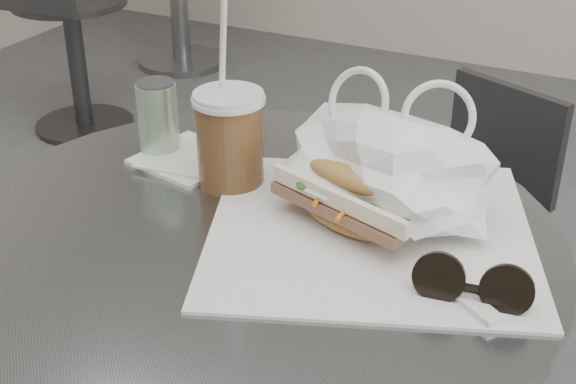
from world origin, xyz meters
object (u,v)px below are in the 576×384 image
at_px(iced_coffee, 230,137).
at_px(sunglasses, 472,287).
at_px(drink_can, 158,118).
at_px(chair_far, 455,256).
at_px(bg_chair, 67,42).
at_px(banh_mi, 345,201).

xyz_separation_m(iced_coffee, sunglasses, (0.36, -0.12, -0.05)).
bearing_deg(drink_can, chair_far, 63.96).
bearing_deg(sunglasses, chair_far, 97.25).
xyz_separation_m(bg_chair, drink_can, (1.31, -1.26, 0.45)).
distance_m(chair_far, bg_chair, 1.74).
bearing_deg(bg_chair, chair_far, -27.15).
bearing_deg(chair_far, iced_coffee, 99.11).
relative_size(banh_mi, drink_can, 2.31).
height_order(bg_chair, drink_can, drink_can).
xyz_separation_m(iced_coffee, drink_can, (-0.14, 0.03, -0.01)).
distance_m(banh_mi, drink_can, 0.33).
bearing_deg(drink_can, banh_mi, -13.83).
bearing_deg(sunglasses, drink_can, 155.56).
bearing_deg(drink_can, iced_coffee, -13.57).
height_order(chair_far, banh_mi, banh_mi).
relative_size(iced_coffee, drink_can, 2.55).
relative_size(banh_mi, iced_coffee, 0.90).
bearing_deg(iced_coffee, banh_mi, -14.02).
bearing_deg(bg_chair, banh_mi, -44.63).
distance_m(bg_chair, drink_can, 1.87).
xyz_separation_m(chair_far, sunglasses, (0.20, -0.77, 0.47)).
relative_size(bg_chair, iced_coffee, 2.80).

